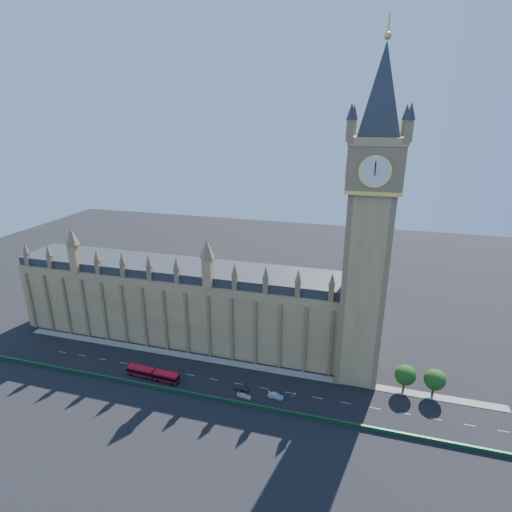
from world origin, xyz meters
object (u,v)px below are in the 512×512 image
(red_bus, at_px, (153,374))
(car_white, at_px, (244,396))
(car_grey, at_px, (242,388))
(car_silver, at_px, (276,396))

(red_bus, xyz_separation_m, car_white, (29.99, -1.16, -0.93))
(red_bus, distance_m, car_grey, 28.42)
(red_bus, height_order, car_silver, red_bus)
(car_grey, distance_m, car_silver, 10.46)
(car_white, bearing_deg, car_silver, -69.45)
(car_white, bearing_deg, car_grey, 32.33)
(car_silver, relative_size, car_white, 1.02)
(car_grey, relative_size, car_silver, 0.94)
(red_bus, height_order, car_white, red_bus)
(car_grey, height_order, car_white, car_grey)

